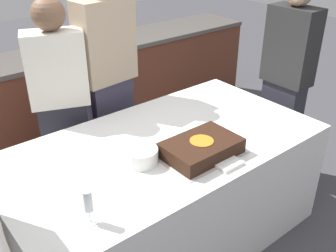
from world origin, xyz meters
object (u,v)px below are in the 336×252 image
(plate_stack, at_px, (141,156))
(person_standing_back, at_px, (62,107))
(cake, at_px, (201,148))
(person_seated_right, at_px, (286,82))
(wine_glass, at_px, (88,203))
(person_cutting_cake, at_px, (109,85))

(plate_stack, distance_m, person_standing_back, 0.86)
(cake, height_order, person_seated_right, person_seated_right)
(cake, height_order, plate_stack, cake)
(wine_glass, relative_size, person_seated_right, 0.11)
(wine_glass, height_order, person_cutting_cake, person_cutting_cake)
(cake, relative_size, person_standing_back, 0.31)
(person_standing_back, bearing_deg, person_seated_right, 175.19)
(wine_glass, relative_size, person_standing_back, 0.11)
(wine_glass, bearing_deg, person_standing_back, 70.32)
(cake, xyz_separation_m, plate_stack, (-0.32, 0.15, -0.00))
(cake, relative_size, person_cutting_cake, 0.28)
(person_cutting_cake, height_order, person_standing_back, person_cutting_cake)
(cake, xyz_separation_m, person_seated_right, (1.14, 0.25, 0.04))
(person_cutting_cake, distance_m, person_seated_right, 1.36)
(person_cutting_cake, height_order, person_seated_right, person_cutting_cake)
(plate_stack, bearing_deg, person_standing_back, 94.71)
(person_seated_right, distance_m, person_standing_back, 1.70)
(person_seated_right, relative_size, person_standing_back, 1.04)
(cake, xyz_separation_m, person_standing_back, (-0.39, 1.01, -0.00))
(wine_glass, height_order, person_standing_back, person_standing_back)
(person_seated_right, bearing_deg, cake, -77.49)
(wine_glass, bearing_deg, plate_stack, 28.00)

